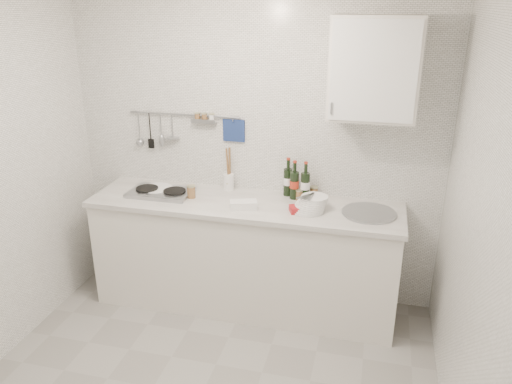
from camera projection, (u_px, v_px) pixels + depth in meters
The scene contains 15 objects.
back_wall at pixel (254, 151), 4.03m from camera, with size 3.00×0.02×2.50m, color silver.
wall_right at pixel (481, 251), 2.43m from camera, with size 0.02×2.80×2.50m, color silver.
counter at pixel (246, 257), 4.06m from camera, with size 2.44×0.64×0.96m.
wall_rail at pixel (182, 126), 4.07m from camera, with size 0.98×0.09×0.34m.
wall_cabinet at pixel (374, 69), 3.41m from camera, with size 0.60×0.38×0.70m.
plate_stack_hob at pixel (157, 190), 4.08m from camera, with size 0.26×0.26×0.03m.
plate_stack_sink at pixel (311, 204), 3.70m from camera, with size 0.27×0.25×0.12m.
wine_bottles at pixel (296, 179), 3.91m from camera, with size 0.22×0.14×0.31m.
butter_dish at pixel (243, 205), 3.75m from camera, with size 0.20×0.10×0.06m, color white.
strawberry_punnet at pixel (297, 209), 3.69m from camera, with size 0.11×0.11×0.04m, color red.
utensil_crock at pixel (229, 180), 4.10m from camera, with size 0.09×0.09×0.37m.
jar_a at pixel (228, 186), 4.10m from camera, with size 0.06×0.06×0.07m.
jar_b at pixel (314, 192), 3.95m from camera, with size 0.06×0.06×0.09m.
jar_c at pixel (300, 195), 3.90m from camera, with size 0.06×0.06×0.09m.
jar_d at pixel (191, 191), 3.95m from camera, with size 0.07×0.07×0.10m.
Camera 1 is at (0.96, -2.36, 2.39)m, focal length 35.00 mm.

